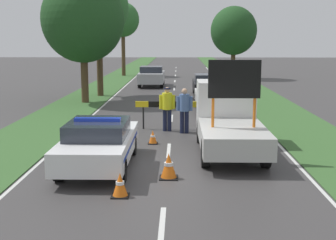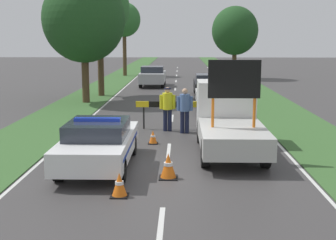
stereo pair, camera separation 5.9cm
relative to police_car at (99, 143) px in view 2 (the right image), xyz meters
name	(u,v)px [view 2 (the right image)]	position (x,y,z in m)	size (l,w,h in m)	color
ground_plane	(167,169)	(2.01, -0.21, -0.73)	(160.00, 160.00, 0.00)	#3D3A3A
lane_markings	(174,100)	(2.01, 14.99, -0.73)	(7.94, 66.85, 0.01)	silver
grass_verge_left	(98,91)	(-3.53, 19.79, -0.72)	(3.04, 120.00, 0.03)	#38602D
grass_verge_right	(253,92)	(7.55, 19.79, -0.72)	(3.04, 120.00, 0.03)	#38602D
police_car	(99,143)	(0.00, 0.00, 0.00)	(1.91, 4.78, 1.50)	white
work_truck	(228,119)	(4.02, 2.20, 0.35)	(2.00, 5.20, 3.12)	white
road_barrier	(175,106)	(2.18, 5.92, 0.24)	(3.28, 0.08, 1.16)	black
police_officer	(167,105)	(1.87, 5.48, 0.34)	(0.65, 0.41, 1.80)	#191E38
pedestrian_civilian	(185,107)	(2.58, 5.05, 0.33)	(0.65, 0.41, 1.80)	#191E38
traffic_cone_near_police	(168,166)	(2.08, -1.10, -0.38)	(0.51, 0.51, 0.70)	black
traffic_cone_centre_front	(119,185)	(0.94, -2.62, -0.44)	(0.43, 0.43, 0.59)	black
traffic_cone_near_truck	(116,123)	(-0.27, 5.54, -0.43)	(0.44, 0.44, 0.61)	black
traffic_cone_behind_barrier	(153,137)	(1.42, 3.11, -0.49)	(0.35, 0.35, 0.49)	black
queued_car_van_white	(214,96)	(4.17, 10.81, 0.08)	(1.85, 4.28, 1.55)	silver
queued_car_sedan_black	(207,84)	(4.18, 17.58, 0.01)	(1.71, 4.39, 1.42)	black
queued_car_sedan_silver	(153,76)	(0.20, 23.52, 0.09)	(1.94, 4.41, 1.58)	#B2B2B7
roadside_tree_near_left	(235,31)	(7.41, 30.59, 3.70)	(4.25, 4.25, 6.68)	#4C3823
roadside_tree_near_right	(99,8)	(-2.81, 17.15, 4.92)	(3.86, 3.86, 7.71)	#4C3823
roadside_tree_mid_left	(84,19)	(-3.17, 13.88, 4.09)	(4.75, 4.75, 7.33)	#4C3823
roadside_tree_mid_right	(124,20)	(-3.21, 33.81, 4.79)	(3.24, 3.24, 7.27)	#4C3823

